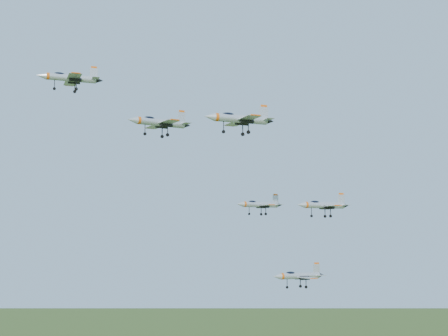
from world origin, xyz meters
name	(u,v)px	position (x,y,z in m)	size (l,w,h in m)	color
jet_lead	(69,78)	(-21.11, 11.79, 150.07)	(13.39, 10.98, 3.59)	#ACB1B9
jet_left_high	(159,122)	(-4.27, 4.27, 140.70)	(13.94, 11.70, 3.74)	#ACB1B9
jet_right_high	(239,119)	(4.23, -17.25, 138.24)	(13.18, 10.85, 3.53)	#ACB1B9
jet_left_low	(259,204)	(16.89, 2.90, 124.59)	(10.79, 8.93, 2.88)	#ACB1B9
jet_right_low	(323,205)	(20.85, -16.39, 123.69)	(10.70, 8.78, 2.87)	#ACB1B9
jet_trail	(298,276)	(22.90, -2.61, 110.23)	(11.94, 9.87, 3.19)	#ACB1B9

